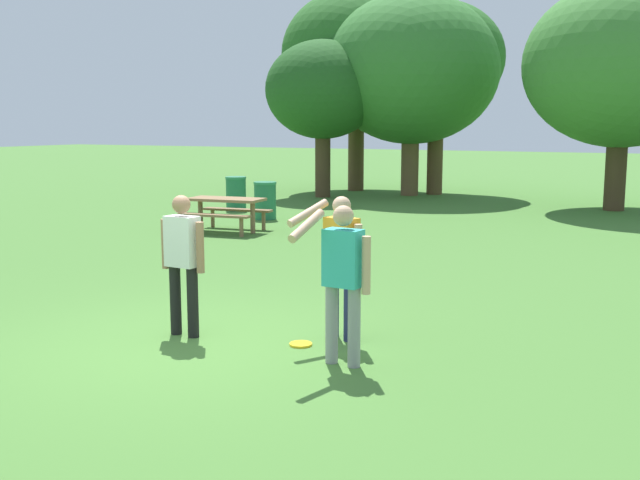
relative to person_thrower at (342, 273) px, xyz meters
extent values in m
plane|color=#447530|center=(-1.87, -0.13, -0.96)|extent=(120.00, 120.00, 0.00)
cylinder|color=gray|center=(0.13, 0.00, -0.55)|extent=(0.13, 0.13, 0.82)
cylinder|color=gray|center=(-0.13, 0.02, -0.55)|extent=(0.13, 0.13, 0.82)
cube|color=#33B2AD|center=(0.00, 0.01, 0.15)|extent=(0.39, 0.25, 0.58)
sphere|color=tan|center=(0.00, 0.01, 0.57)|extent=(0.21, 0.21, 0.21)
cylinder|color=tan|center=(0.26, -0.01, 0.10)|extent=(0.09, 0.09, 0.58)
cylinder|color=tan|center=(-0.28, -0.24, 0.49)|extent=(0.13, 0.58, 0.28)
cylinder|color=black|center=(-2.22, 0.17, -0.55)|extent=(0.13, 0.13, 0.82)
cylinder|color=black|center=(-1.96, 0.15, -0.55)|extent=(0.13, 0.13, 0.82)
cube|color=white|center=(-2.09, 0.16, 0.15)|extent=(0.39, 0.25, 0.58)
sphere|color=#9E7051|center=(-2.09, 0.16, 0.57)|extent=(0.21, 0.21, 0.21)
cylinder|color=#9E7051|center=(-2.35, 0.18, 0.10)|extent=(0.09, 0.09, 0.58)
cylinder|color=#9E7051|center=(-1.83, 0.14, 0.10)|extent=(0.09, 0.09, 0.58)
cylinder|color=#1E234C|center=(-0.29, 0.82, -0.55)|extent=(0.13, 0.13, 0.82)
cylinder|color=#1E234C|center=(-0.53, 0.91, -0.55)|extent=(0.13, 0.13, 0.82)
cube|color=orange|center=(-0.41, 0.86, 0.15)|extent=(0.43, 0.34, 0.58)
sphere|color=tan|center=(-0.41, 0.86, 0.57)|extent=(0.21, 0.21, 0.21)
cylinder|color=tan|center=(-0.17, 0.77, 0.10)|extent=(0.09, 0.09, 0.58)
cylinder|color=tan|center=(-0.75, 0.69, 0.49)|extent=(0.28, 0.57, 0.28)
cylinder|color=yellow|center=(-0.70, 0.41, -0.95)|extent=(0.26, 0.26, 0.03)
cube|color=olive|center=(-6.38, 7.48, -0.22)|extent=(1.77, 0.94, 0.06)
cube|color=olive|center=(-6.31, 6.90, -0.52)|extent=(1.72, 0.45, 0.05)
cube|color=olive|center=(-6.44, 8.06, -0.52)|extent=(1.72, 0.45, 0.05)
cylinder|color=olive|center=(-7.04, 7.41, -0.61)|extent=(0.11, 0.11, 0.71)
cylinder|color=olive|center=(-6.97, 6.83, -0.75)|extent=(0.09, 0.09, 0.41)
cylinder|color=olive|center=(-7.10, 7.98, -0.75)|extent=(0.09, 0.09, 0.41)
cylinder|color=olive|center=(-5.72, 7.55, -0.61)|extent=(0.11, 0.11, 0.71)
cylinder|color=olive|center=(-5.65, 6.98, -0.75)|extent=(0.09, 0.09, 0.41)
cylinder|color=olive|center=(-5.78, 8.13, -0.75)|extent=(0.09, 0.09, 0.41)
cylinder|color=#237047|center=(-6.75, 9.84, -0.51)|extent=(0.56, 0.56, 0.90)
cylinder|color=#2E8657|center=(-6.75, 9.84, -0.03)|extent=(0.59, 0.59, 0.06)
cylinder|color=#237047|center=(-8.45, 11.10, -0.51)|extent=(0.56, 0.56, 0.90)
cylinder|color=#2E8657|center=(-8.45, 11.10, -0.03)|extent=(0.59, 0.59, 0.06)
cylinder|color=brown|center=(-8.06, 18.54, 0.74)|extent=(0.58, 0.58, 3.40)
ellipsoid|color=#286023|center=(-8.06, 18.54, 3.92)|extent=(5.39, 5.39, 4.58)
cylinder|color=#4C3823|center=(-8.05, 15.79, 0.28)|extent=(0.51, 0.51, 2.49)
ellipsoid|color=#21511E|center=(-8.05, 15.79, 2.57)|extent=(3.79, 3.79, 3.22)
cylinder|color=brown|center=(-5.66, 17.64, 0.35)|extent=(0.59, 0.59, 2.62)
ellipsoid|color=#33702D|center=(-5.66, 17.64, 3.27)|extent=(5.86, 5.86, 4.98)
cylinder|color=brown|center=(-5.01, 18.38, 0.72)|extent=(0.54, 0.54, 3.37)
ellipsoid|color=#286023|center=(-5.01, 18.38, 3.65)|extent=(4.53, 4.53, 3.85)
cylinder|color=#4C3823|center=(1.07, 15.98, 0.32)|extent=(0.58, 0.58, 2.57)
ellipsoid|color=#3D7A33|center=(1.07, 15.98, 3.09)|extent=(5.39, 5.39, 4.58)
camera|label=1|loc=(3.11, -6.72, 1.48)|focal=42.25mm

